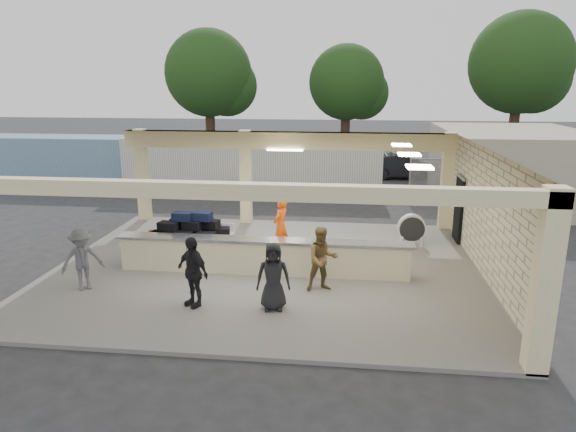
# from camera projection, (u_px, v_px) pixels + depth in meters

# --- Properties ---
(ground) EXTENTS (120.00, 120.00, 0.00)m
(ground) POSITION_uv_depth(u_px,v_px,m) (266.00, 270.00, 14.82)
(ground) COLOR #242527
(ground) RESTS_ON ground
(pavilion) EXTENTS (12.01, 10.00, 3.55)m
(pavilion) POSITION_uv_depth(u_px,v_px,m) (276.00, 219.00, 15.09)
(pavilion) COLOR slate
(pavilion) RESTS_ON ground
(baggage_counter) EXTENTS (8.20, 0.58, 0.98)m
(baggage_counter) POSITION_uv_depth(u_px,v_px,m) (263.00, 256.00, 14.19)
(baggage_counter) COLOR beige
(baggage_counter) RESTS_ON pavilion
(luggage_cart) EXTENTS (2.42, 1.51, 1.41)m
(luggage_cart) POSITION_uv_depth(u_px,v_px,m) (189.00, 233.00, 15.38)
(luggage_cart) COLOR silver
(luggage_cart) RESTS_ON pavilion
(drum_fan) EXTENTS (0.91, 0.50, 1.01)m
(drum_fan) POSITION_uv_depth(u_px,v_px,m) (412.00, 229.00, 16.66)
(drum_fan) COLOR silver
(drum_fan) RESTS_ON pavilion
(baggage_handler) EXTENTS (0.56, 0.73, 1.78)m
(baggage_handler) POSITION_uv_depth(u_px,v_px,m) (281.00, 226.00, 15.62)
(baggage_handler) COLOR #FF550D
(baggage_handler) RESTS_ON pavilion
(passenger_a) EXTENTS (0.88, 0.57, 1.66)m
(passenger_a) POSITION_uv_depth(u_px,v_px,m) (322.00, 259.00, 12.93)
(passenger_a) COLOR brown
(passenger_a) RESTS_ON pavilion
(passenger_b) EXTENTS (1.03, 0.85, 1.70)m
(passenger_b) POSITION_uv_depth(u_px,v_px,m) (192.00, 272.00, 12.02)
(passenger_b) COLOR black
(passenger_b) RESTS_ON pavilion
(passenger_c) EXTENTS (1.05, 0.91, 1.61)m
(passenger_c) POSITION_uv_depth(u_px,v_px,m) (82.00, 259.00, 12.98)
(passenger_c) COLOR #55565B
(passenger_c) RESTS_ON pavilion
(passenger_d) EXTENTS (0.83, 0.42, 1.62)m
(passenger_d) POSITION_uv_depth(u_px,v_px,m) (273.00, 276.00, 11.84)
(passenger_d) COLOR black
(passenger_d) RESTS_ON pavilion
(car_white_a) EXTENTS (5.61, 3.11, 1.53)m
(car_white_a) POSITION_uv_depth(u_px,v_px,m) (489.00, 172.00, 26.30)
(car_white_a) COLOR silver
(car_white_a) RESTS_ON ground
(car_white_b) EXTENTS (5.20, 2.39, 1.59)m
(car_white_b) POSITION_uv_depth(u_px,v_px,m) (529.00, 175.00, 25.40)
(car_white_b) COLOR silver
(car_white_b) RESTS_ON ground
(car_dark) EXTENTS (4.27, 1.71, 1.40)m
(car_dark) POSITION_uv_depth(u_px,v_px,m) (404.00, 166.00, 28.53)
(car_dark) COLOR black
(car_dark) RESTS_ON ground
(container_white) EXTENTS (12.39, 2.86, 2.67)m
(container_white) POSITION_uv_depth(u_px,v_px,m) (253.00, 164.00, 25.08)
(container_white) COLOR silver
(container_white) RESTS_ON ground
(container_blue) EXTENTS (9.76, 2.38, 2.54)m
(container_blue) POSITION_uv_depth(u_px,v_px,m) (74.00, 161.00, 26.54)
(container_blue) COLOR #7AA3C4
(container_blue) RESTS_ON ground
(fence) EXTENTS (12.06, 0.06, 2.03)m
(fence) POSITION_uv_depth(u_px,v_px,m) (552.00, 183.00, 21.96)
(fence) COLOR gray
(fence) RESTS_ON ground
(tree_left) EXTENTS (6.60, 6.30, 9.00)m
(tree_left) POSITION_uv_depth(u_px,v_px,m) (213.00, 77.00, 37.46)
(tree_left) COLOR #382619
(tree_left) RESTS_ON ground
(tree_mid) EXTENTS (6.00, 5.60, 8.00)m
(tree_mid) POSITION_uv_depth(u_px,v_px,m) (351.00, 85.00, 38.42)
(tree_mid) COLOR #382619
(tree_mid) RESTS_ON ground
(tree_right) EXTENTS (7.20, 7.00, 10.00)m
(tree_right) POSITION_uv_depth(u_px,v_px,m) (524.00, 67.00, 35.80)
(tree_right) COLOR #382619
(tree_right) RESTS_ON ground
(adjacent_building) EXTENTS (6.00, 8.00, 3.20)m
(adjacent_building) POSITION_uv_depth(u_px,v_px,m) (510.00, 166.00, 22.95)
(adjacent_building) COLOR #B3AD8E
(adjacent_building) RESTS_ON ground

